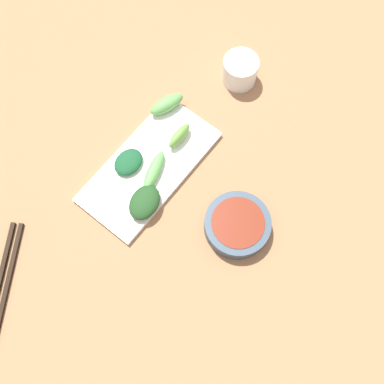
% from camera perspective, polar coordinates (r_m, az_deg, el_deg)
% --- Properties ---
extents(tabletop, '(2.10, 2.10, 0.02)m').
position_cam_1_polar(tabletop, '(0.91, -1.62, -0.38)').
color(tabletop, '#936C48').
rests_on(tabletop, ground).
extents(sauce_bowl, '(0.13, 0.13, 0.04)m').
position_cam_1_polar(sauce_bowl, '(0.87, 5.66, -4.08)').
color(sauce_bowl, '#354655').
rests_on(sauce_bowl, tabletop).
extents(serving_plate, '(0.14, 0.29, 0.01)m').
position_cam_1_polar(serving_plate, '(0.92, -5.33, 3.15)').
color(serving_plate, white).
rests_on(serving_plate, tabletop).
extents(broccoli_stalk_0, '(0.05, 0.08, 0.03)m').
position_cam_1_polar(broccoli_stalk_0, '(0.96, -3.17, 10.86)').
color(broccoli_stalk_0, '#5DA14F').
rests_on(broccoli_stalk_0, serving_plate).
extents(broccoli_stalk_1, '(0.02, 0.06, 0.03)m').
position_cam_1_polar(broccoli_stalk_1, '(0.92, -1.60, 7.01)').
color(broccoli_stalk_1, '#67A243').
rests_on(broccoli_stalk_1, serving_plate).
extents(broccoli_leafy_2, '(0.05, 0.06, 0.02)m').
position_cam_1_polar(broccoli_leafy_2, '(0.91, -7.93, 3.71)').
color(broccoli_leafy_2, '#174D2B').
rests_on(broccoli_leafy_2, serving_plate).
extents(broccoli_leafy_3, '(0.07, 0.08, 0.03)m').
position_cam_1_polar(broccoli_leafy_3, '(0.87, -5.94, -1.29)').
color(broccoli_leafy_3, '#1F451E').
rests_on(broccoli_leafy_3, serving_plate).
extents(broccoli_stalk_4, '(0.05, 0.09, 0.03)m').
position_cam_1_polar(broccoli_stalk_4, '(0.90, -4.61, 2.87)').
color(broccoli_stalk_4, '#5FBC55').
rests_on(broccoli_stalk_4, serving_plate).
extents(chopsticks, '(0.14, 0.21, 0.01)m').
position_cam_1_polar(chopsticks, '(0.92, -22.42, -10.48)').
color(chopsticks, black).
rests_on(chopsticks, tabletop).
extents(tea_cup, '(0.07, 0.07, 0.06)m').
position_cam_1_polar(tea_cup, '(1.00, 5.99, 14.82)').
color(tea_cup, white).
rests_on(tea_cup, tabletop).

